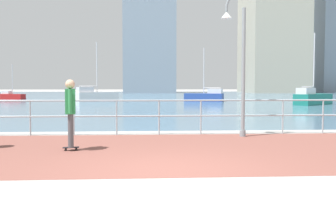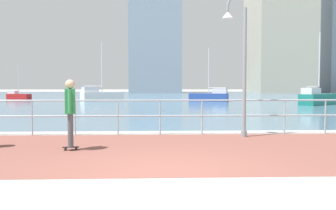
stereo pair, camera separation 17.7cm
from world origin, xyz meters
name	(u,v)px [view 1 (the left image)]	position (x,y,z in m)	size (l,w,h in m)	color
ground	(150,98)	(0.00, 40.00, 0.00)	(220.00, 220.00, 0.00)	#ADAAA5
brick_paving	(163,150)	(0.00, 2.37, 0.00)	(28.00, 5.78, 0.01)	brown
harbor_water	(149,96)	(0.00, 50.26, 0.00)	(180.00, 88.00, 0.00)	slate
waterfront_railing	(159,111)	(0.00, 5.26, 0.80)	(25.25, 0.06, 1.17)	#9EADB7
lamppost	(238,56)	(2.50, 4.70, 2.59)	(0.80, 0.40, 4.68)	gray
skateboarder	(70,108)	(-2.31, 2.38, 1.08)	(0.41, 0.56, 1.79)	black
sailboat_red	(96,95)	(-5.83, 32.61, 0.59)	(4.52, 3.42, 6.23)	white
sailboat_teal	(205,96)	(5.58, 30.42, 0.52)	(4.08, 2.56, 5.49)	#284799
sailboat_white	(12,96)	(-16.43, 37.87, 0.40)	(3.13, 1.95, 4.21)	#B21E1E
sailboat_gray	(312,98)	(13.66, 23.52, 0.58)	(4.24, 3.74, 6.09)	#197266
tower_brick	(273,0)	(28.39, 76.35, 21.07)	(12.43, 15.10, 43.82)	#B2AD99
tower_glass	(149,37)	(0.25, 77.00, 12.73)	(11.33, 12.16, 27.13)	#8493A3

